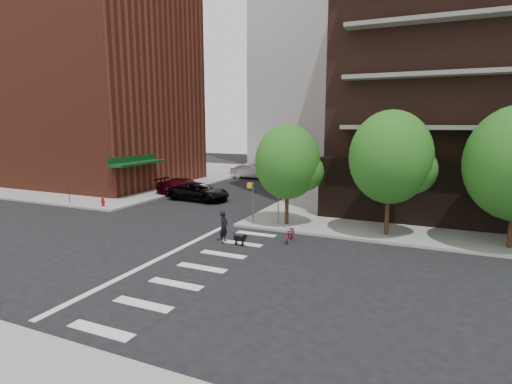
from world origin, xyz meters
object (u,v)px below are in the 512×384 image
parked_car_black (199,192)px  parked_car_silver (253,171)px  scooter (290,233)px  parked_car_maroon (186,188)px  dog_walker (224,227)px  fire_hydrant (103,201)px

parked_car_black → parked_car_silver: (-1.33, 13.82, 0.11)m
scooter → parked_car_black: bearing=138.5°
parked_car_maroon → dog_walker: size_ratio=3.09×
parked_car_silver → scooter: bearing=-147.6°
parked_car_maroon → parked_car_black: bearing=-118.9°
scooter → dog_walker: size_ratio=0.99×
parked_car_black → dog_walker: size_ratio=3.03×
parked_car_black → fire_hydrant: bearing=143.1°
fire_hydrant → parked_car_maroon: bearing=66.4°
scooter → parked_car_silver: bearing=114.1°
parked_car_maroon → scooter: size_ratio=3.14×
scooter → fire_hydrant: bearing=166.5°
fire_hydrant → parked_car_silver: 19.80m
parked_car_black → dog_walker: bearing=-137.1°
fire_hydrant → dog_walker: (12.56, -3.97, 0.32)m
fire_hydrant → parked_car_maroon: parked_car_maroon is taller
parked_car_black → dog_walker: 12.22m
parked_car_maroon → parked_car_silver: 12.73m
parked_car_maroon → scooter: 15.74m
parked_car_maroon → dog_walker: dog_walker is taller
dog_walker → parked_car_silver: bearing=21.0°
parked_car_black → parked_car_maroon: parked_car_maroon is taller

